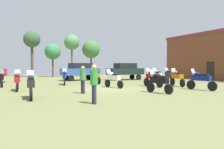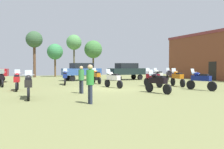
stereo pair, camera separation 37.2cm
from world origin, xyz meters
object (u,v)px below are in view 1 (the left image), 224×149
motorcycle_9 (153,78)px  motorcycle_6 (96,76)px  motorcycle_5 (177,77)px  tree_5 (72,43)px  brick_building (224,56)px  motorcycle_12 (65,77)px  car_2 (80,70)px  car_1 (125,70)px  tree_6 (32,40)px  motorcycle_4 (17,80)px  motorcycle_8 (113,79)px  motorcycle_1 (159,82)px  person_2 (94,81)px  motorcycle_2 (169,75)px  motorcycle_10 (201,80)px  tree_4 (53,52)px  motorcycle_3 (0,78)px  motorcycle_7 (157,75)px  person_1 (83,78)px  tree_3 (91,49)px  motorcycle_11 (31,85)px

motorcycle_9 → motorcycle_6: bearing=115.7°
motorcycle_5 → tree_5: tree_5 is taller
brick_building → motorcycle_6: (-17.16, -0.52, -2.19)m
motorcycle_12 → car_2: (2.96, 5.38, 0.46)m
motorcycle_6 → car_1: car_1 is taller
tree_5 → tree_6: 5.88m
motorcycle_4 → tree_6: 19.51m
motorcycle_8 → car_2: 9.75m
motorcycle_5 → motorcycle_9: bearing=179.9°
motorcycle_1 → car_1: bearing=59.6°
motorcycle_1 → person_2: person_2 is taller
motorcycle_9 → person_2: bearing=-144.8°
motorcycle_2 → motorcycle_12: (-11.62, -0.44, -0.00)m
motorcycle_10 → tree_4: tree_4 is taller
person_2 → brick_building: bearing=114.5°
motorcycle_3 → car_1: size_ratio=0.48×
motorcycle_9 → motorcycle_12: motorcycle_9 is taller
motorcycle_10 → motorcycle_7: bearing=62.1°
motorcycle_12 → person_1: (-0.39, -7.18, 0.27)m
motorcycle_12 → motorcycle_2: bearing=14.5°
motorcycle_7 → tree_6: (-11.10, 15.35, 4.65)m
motorcycle_6 → tree_5: bearing=83.7°
brick_building → car_2: size_ratio=3.45×
motorcycle_8 → person_2: (-3.90, -6.80, 0.32)m
motorcycle_7 → tree_5: size_ratio=0.32×
motorcycle_8 → motorcycle_9: size_ratio=0.93×
person_1 → tree_3: 24.03m
motorcycle_2 → motorcycle_3: (-16.84, -0.51, -0.00)m
motorcycle_5 → motorcycle_8: bearing=-179.8°
brick_building → motorcycle_1: (-16.14, -9.43, -2.20)m
motorcycle_12 → person_1: size_ratio=1.29×
motorcycle_10 → car_1: car_1 is taller
motorcycle_7 → motorcycle_12: (-9.54, 0.40, -0.00)m
brick_building → motorcycle_11: brick_building is taller
motorcycle_5 → motorcycle_11: motorcycle_5 is taller
motorcycle_8 → tree_6: tree_6 is taller
motorcycle_5 → motorcycle_7: (1.29, 4.82, -0.02)m
car_1 → tree_3: (-0.70, 10.92, 3.13)m
motorcycle_5 → car_1: car_1 is taller
motorcycle_5 → tree_6: bearing=125.3°
motorcycle_11 → car_2: 15.17m
motorcycle_7 → motorcycle_6: bearing=177.4°
motorcycle_5 → person_1: size_ratio=1.35×
brick_building → car_1: brick_building is taller
motorcycle_9 → tree_4: (-4.57, 20.71, 3.08)m
motorcycle_2 → motorcycle_11: size_ratio=1.00×
motorcycle_11 → motorcycle_12: 9.04m
brick_building → car_2: (-17.20, 4.73, -1.75)m
motorcycle_2 → motorcycle_12: 11.63m
motorcycle_1 → tree_4: size_ratio=0.41×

